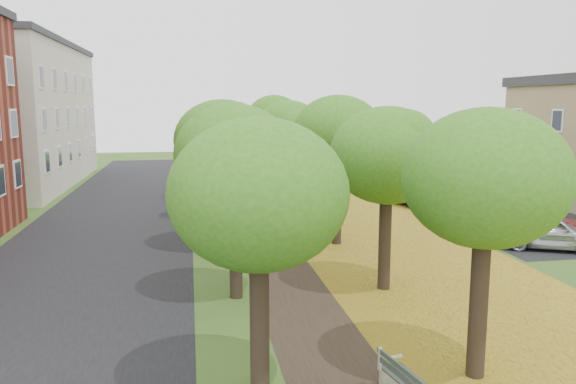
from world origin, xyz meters
name	(u,v)px	position (x,y,z in m)	size (l,w,h in m)	color
street_asphalt	(103,237)	(-7.50, 15.00, 0.00)	(8.00, 70.00, 0.01)	black
footpath	(267,230)	(0.00, 15.00, 0.00)	(3.20, 70.00, 0.01)	black
leaf_verge	(368,226)	(5.00, 15.00, 0.01)	(7.50, 70.00, 0.01)	#AE9B20
parking_lot	(515,216)	(13.50, 16.00, 0.00)	(9.00, 16.00, 0.01)	black
tree_row_west	(219,138)	(-2.20, 15.00, 4.39)	(3.83, 33.83, 6.04)	black
tree_row_east	(321,137)	(2.60, 15.00, 4.39)	(3.83, 33.83, 6.04)	black
car_silver	(548,231)	(11.00, 9.70, 0.76)	(1.79, 4.46, 1.52)	#A5A5AA
car_red	(543,227)	(11.52, 10.76, 0.68)	(1.43, 4.11, 1.35)	maroon
car_grey	(485,209)	(11.00, 14.72, 0.71)	(1.98, 4.86, 1.41)	#37383D
car_white	(436,191)	(11.00, 20.44, 0.75)	(2.50, 5.43, 1.51)	silver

